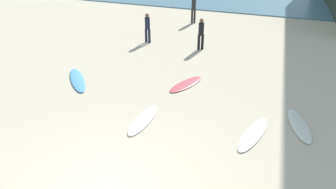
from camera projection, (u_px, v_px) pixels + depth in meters
surfboard_1 at (299, 125)px, 10.58m from camera, size 1.12×2.19×0.08m
surfboard_2 at (143, 120)px, 10.88m from camera, size 0.60×2.08×0.07m
surfboard_3 at (77, 80)px, 13.74m from camera, size 2.17×2.26×0.09m
surfboard_4 at (253, 134)px, 10.12m from camera, size 0.93×2.27×0.07m
surfboard_5 at (186, 84)px, 13.37m from camera, size 1.15×2.05×0.07m
beachgoer_near at (201, 33)px, 16.94m from camera, size 0.39×0.39×1.64m
beachgoer_mid at (147, 27)px, 17.98m from camera, size 0.34×0.30×1.63m
beachgoer_far at (194, 7)px, 21.71m from camera, size 0.39×0.39×1.86m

